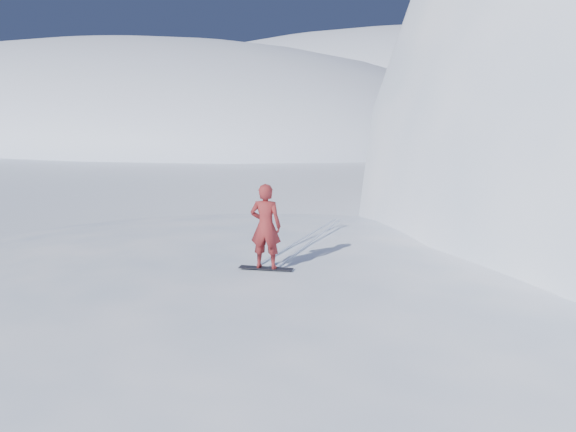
% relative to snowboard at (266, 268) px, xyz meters
% --- Properties ---
extents(ground, '(400.00, 400.00, 0.00)m').
position_rel_snowboard_xyz_m(ground, '(1.48, -1.98, -2.41)').
color(ground, white).
rests_on(ground, ground).
extents(near_ridge, '(36.00, 28.00, 4.80)m').
position_rel_snowboard_xyz_m(near_ridge, '(2.48, 1.02, -2.41)').
color(near_ridge, white).
rests_on(near_ridge, ground).
extents(far_ridge_a, '(120.00, 70.00, 28.00)m').
position_rel_snowboard_xyz_m(far_ridge_a, '(-68.52, 58.02, -2.41)').
color(far_ridge_a, white).
rests_on(far_ridge_a, ground).
extents(far_ridge_c, '(140.00, 90.00, 36.00)m').
position_rel_snowboard_xyz_m(far_ridge_c, '(-38.52, 108.02, -2.41)').
color(far_ridge_c, white).
rests_on(far_ridge_c, ground).
extents(wind_bumps, '(16.00, 14.40, 1.00)m').
position_rel_snowboard_xyz_m(wind_bumps, '(0.92, 0.14, -2.41)').
color(wind_bumps, white).
rests_on(wind_bumps, ground).
extents(snowboard, '(1.30, 0.65, 0.02)m').
position_rel_snowboard_xyz_m(snowboard, '(0.00, 0.00, 0.00)').
color(snowboard, black).
rests_on(snowboard, near_ridge).
extents(snowboarder, '(0.85, 0.70, 2.01)m').
position_rel_snowboard_xyz_m(snowboarder, '(0.00, 0.00, 1.02)').
color(snowboarder, maroon).
rests_on(snowboarder, snowboard).
extents(vapor_plume, '(10.55, 8.44, 7.38)m').
position_rel_snowboard_xyz_m(vapor_plume, '(-59.20, 35.70, -2.41)').
color(vapor_plume, white).
rests_on(vapor_plume, ground).
extents(board_tracks, '(1.51, 5.94, 0.04)m').
position_rel_snowboard_xyz_m(board_tracks, '(-0.64, 3.05, 0.01)').
color(board_tracks, silver).
rests_on(board_tracks, ground).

